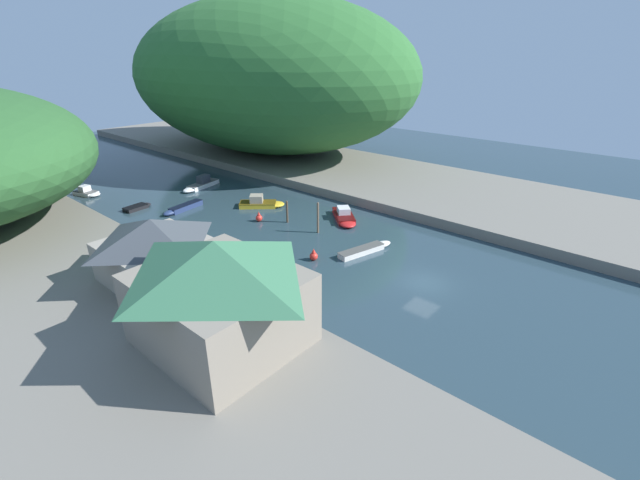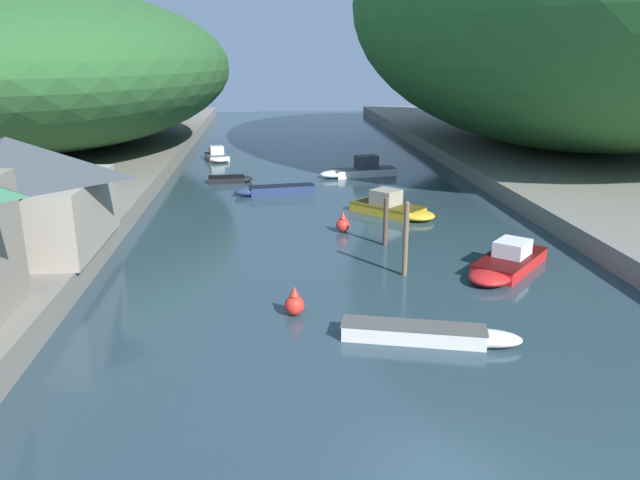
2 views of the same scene
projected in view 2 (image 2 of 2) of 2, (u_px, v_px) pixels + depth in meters
name	position (u px, v px, depth m)	size (l,w,h in m)	color
water_surface	(324.00, 198.00, 43.66)	(130.00, 130.00, 0.00)	#283D47
right_bank	(637.00, 184.00, 45.36)	(22.00, 120.00, 1.17)	slate
hillside_left	(46.00, 69.00, 57.16)	(33.42, 46.79, 14.20)	#285628
hillside_right	(578.00, 3.00, 55.40)	(39.83, 55.76, 25.56)	#2D662D
boathouse_shed	(13.00, 192.00, 27.94)	(7.86, 7.94, 5.12)	gray
boat_navy_launch	(435.00, 334.00, 22.02)	(6.40, 2.63, 0.58)	silver
boat_small_dinghy	(272.00, 190.00, 44.48)	(5.88, 2.03, 0.65)	navy
boat_open_rowboat	(394.00, 208.00, 39.04)	(5.37, 5.57, 1.51)	gold
boat_white_cruiser	(232.00, 179.00, 48.77)	(3.58, 1.76, 0.47)	black
boat_moored_right	(358.00, 170.00, 50.93)	(6.60, 2.92, 1.67)	white
boat_mid_channel	(506.00, 263.00, 28.94)	(5.39, 5.72, 1.34)	red
boat_cabin_cruiser	(218.00, 156.00, 58.43)	(2.73, 4.19, 1.27)	white
mooring_post_second	(406.00, 239.00, 28.11)	(0.24, 0.24, 3.49)	brown
mooring_post_middle	(386.00, 221.00, 32.67)	(0.25, 0.25, 2.62)	#4C3D2D
channel_buoy_near	(294.00, 304.00, 24.22)	(0.79, 0.79, 1.18)	red
channel_buoy_far	(343.00, 224.00, 35.34)	(0.79, 0.79, 1.18)	red
person_on_quay	(47.00, 227.00, 28.50)	(0.31, 0.42, 1.69)	#282D3D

